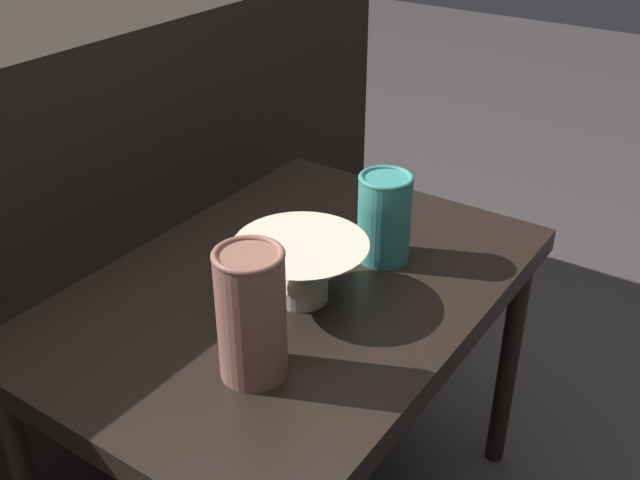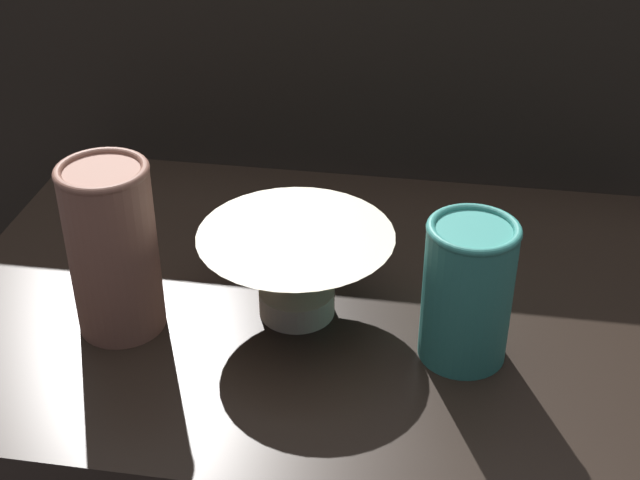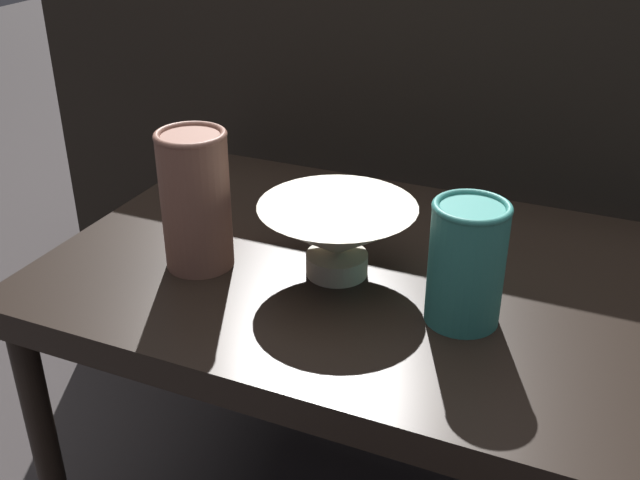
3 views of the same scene
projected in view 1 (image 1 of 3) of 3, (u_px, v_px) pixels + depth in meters
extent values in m
cube|color=black|center=(292.00, 295.00, 1.14)|extent=(0.78, 0.55, 0.04)
cylinder|color=black|center=(508.00, 363.00, 1.41)|extent=(0.04, 0.04, 0.48)
cylinder|color=black|center=(303.00, 285.00, 1.64)|extent=(0.04, 0.04, 0.48)
cube|color=black|center=(48.00, 234.00, 1.47)|extent=(1.58, 0.50, 0.84)
cylinder|color=beige|center=(302.00, 290.00, 1.09)|extent=(0.08, 0.08, 0.03)
cone|color=beige|center=(301.00, 263.00, 1.07)|extent=(0.19, 0.19, 0.07)
cylinder|color=brown|center=(251.00, 316.00, 0.91)|extent=(0.09, 0.09, 0.17)
torus|color=brown|center=(248.00, 255.00, 0.87)|extent=(0.09, 0.09, 0.01)
cylinder|color=teal|center=(384.00, 219.00, 1.17)|extent=(0.08, 0.08, 0.14)
torus|color=teal|center=(386.00, 178.00, 1.13)|extent=(0.09, 0.09, 0.01)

